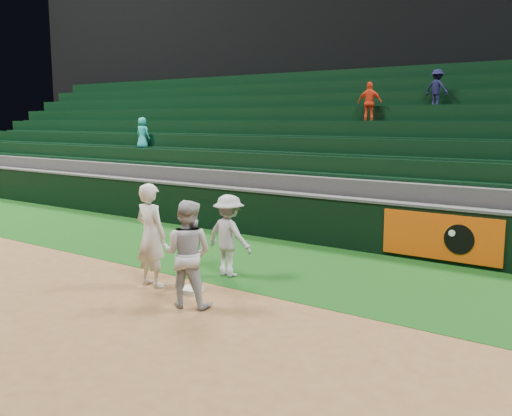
# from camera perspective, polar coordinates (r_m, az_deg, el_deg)

# --- Properties ---
(ground) EXTENTS (70.00, 70.00, 0.00)m
(ground) POSITION_cam_1_polar(r_m,az_deg,el_deg) (10.37, -7.73, -8.69)
(ground) COLOR brown
(ground) RESTS_ON ground
(foul_grass) EXTENTS (36.00, 4.20, 0.01)m
(foul_grass) POSITION_cam_1_polar(r_m,az_deg,el_deg) (12.62, 1.78, -5.42)
(foul_grass) COLOR #0D340D
(foul_grass) RESTS_ON ground
(upper_deck) EXTENTS (40.00, 12.00, 12.00)m
(upper_deck) POSITION_cam_1_polar(r_m,az_deg,el_deg) (25.66, 21.04, 14.73)
(upper_deck) COLOR black
(upper_deck) RESTS_ON ground
(first_base) EXTENTS (0.43, 0.43, 0.08)m
(first_base) POSITION_cam_1_polar(r_m,az_deg,el_deg) (10.53, -6.58, -8.16)
(first_base) COLOR silver
(first_base) RESTS_ON ground
(first_baseman) EXTENTS (0.73, 0.49, 1.95)m
(first_baseman) POSITION_cam_1_polar(r_m,az_deg,el_deg) (10.82, -10.47, -2.69)
(first_baseman) COLOR silver
(first_baseman) RESTS_ON ground
(baserunner) EXTENTS (1.05, 0.94, 1.80)m
(baserunner) POSITION_cam_1_polar(r_m,az_deg,el_deg) (9.58, -6.89, -4.56)
(baserunner) COLOR #ACAFB7
(baserunner) RESTS_ON ground
(base_coach) EXTENTS (1.09, 0.67, 1.64)m
(base_coach) POSITION_cam_1_polar(r_m,az_deg,el_deg) (11.36, -2.73, -2.77)
(base_coach) COLOR #9C9FA9
(base_coach) RESTS_ON foul_grass
(field_wall) EXTENTS (36.00, 0.45, 1.25)m
(field_wall) POSITION_cam_1_polar(r_m,az_deg,el_deg) (14.30, 6.86, -1.20)
(field_wall) COLOR black
(field_wall) RESTS_ON ground
(stadium_seating) EXTENTS (36.00, 5.95, 4.85)m
(stadium_seating) POSITION_cam_1_polar(r_m,az_deg,el_deg) (17.54, 12.92, 4.00)
(stadium_seating) COLOR #343436
(stadium_seating) RESTS_ON ground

